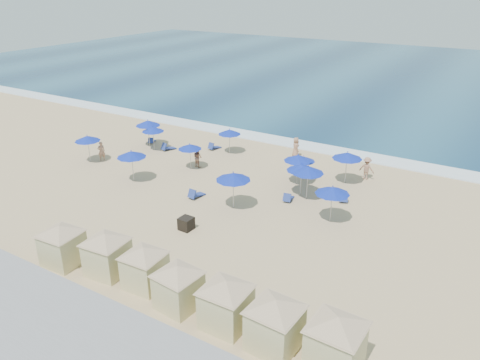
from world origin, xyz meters
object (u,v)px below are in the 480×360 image
object	(u,v)px
umbrella_5	(190,147)
cabana_0	(61,240)
cabana_6	(336,335)
beachgoer_0	(101,151)
umbrella_0	(153,129)
umbrella_10	(302,167)
umbrella_6	(233,176)
umbrella_11	(333,190)
umbrella_4	(229,132)
umbrella_7	(303,159)
beachgoer_1	(198,157)
cabana_1	(106,248)
beachgoer_2	(367,168)
cabana_4	(226,297)
umbrella_3	(131,154)
umbrella_9	(347,156)
beachgoer_3	(296,147)
cabana_3	(178,281)
umbrella_8	(308,170)
umbrella_12	(298,158)
umbrella_2	(148,123)
cabana_2	(144,262)
umbrella_1	(87,138)
trash_bin	(186,224)
cabana_5	(275,317)

from	to	relation	value
umbrella_5	cabana_0	bearing A→B (deg)	-80.53
cabana_6	beachgoer_0	bearing A→B (deg)	155.25
umbrella_0	umbrella_10	world-z (taller)	umbrella_10
umbrella_5	umbrella_6	distance (m)	8.23
umbrella_5	umbrella_11	distance (m)	13.73
umbrella_4	umbrella_7	distance (m)	8.63
umbrella_10	beachgoer_1	size ratio (longest dim) A/B	1.49
cabana_1	beachgoer_2	distance (m)	21.49
cabana_4	umbrella_3	world-z (taller)	cabana_4
beachgoer_0	umbrella_3	bearing A→B (deg)	100.90
umbrella_9	beachgoer_3	size ratio (longest dim) A/B	1.45
cabana_3	beachgoer_3	world-z (taller)	cabana_3
umbrella_8	beachgoer_3	xyz separation A→B (m)	(-4.38, 7.44, -1.35)
umbrella_6	umbrella_8	size ratio (longest dim) A/B	1.05
umbrella_7	umbrella_9	xyz separation A→B (m)	(3.06, 1.26, 0.47)
umbrella_12	umbrella_6	bearing A→B (deg)	-108.41
umbrella_2	umbrella_9	distance (m)	18.99
cabana_0	cabana_2	distance (m)	5.40
umbrella_4	umbrella_10	size ratio (longest dim) A/B	0.93
umbrella_5	umbrella_1	bearing A→B (deg)	-158.61
umbrella_4	umbrella_9	size ratio (longest dim) A/B	0.89
trash_bin	umbrella_10	bearing A→B (deg)	66.69
cabana_4	umbrella_5	bearing A→B (deg)	131.64
trash_bin	umbrella_2	size ratio (longest dim) A/B	0.31
cabana_0	cabana_5	world-z (taller)	cabana_5
umbrella_2	umbrella_4	xyz separation A→B (m)	(7.57, 2.35, -0.26)
umbrella_2	beachgoer_1	world-z (taller)	umbrella_2
umbrella_0	umbrella_1	xyz separation A→B (m)	(-2.76, -5.25, 0.12)
cabana_3	cabana_6	xyz separation A→B (m)	(7.83, 0.28, 0.13)
umbrella_1	beachgoer_0	distance (m)	1.65
umbrella_3	umbrella_2	bearing A→B (deg)	122.90
umbrella_3	umbrella_8	distance (m)	13.63
cabana_6	umbrella_2	bearing A→B (deg)	145.72
umbrella_12	beachgoer_0	xyz separation A→B (m)	(-16.83, -4.22, -1.30)
cabana_5	umbrella_5	bearing A→B (deg)	136.55
umbrella_7	umbrella_10	size ratio (longest dim) A/B	0.83
umbrella_6	umbrella_9	world-z (taller)	umbrella_6
umbrella_2	beachgoer_2	bearing A→B (deg)	8.19
cabana_2	cabana_3	size ratio (longest dim) A/B	1.00
umbrella_5	umbrella_8	xyz separation A→B (m)	(10.72, -0.32, 0.31)
cabana_2	cabana_3	distance (m)	2.55
umbrella_1	umbrella_7	bearing A→B (deg)	18.62
umbrella_11	umbrella_9	bearing A→B (deg)	101.43
cabana_4	umbrella_3	bearing A→B (deg)	146.26
umbrella_9	cabana_4	bearing A→B (deg)	-87.18
umbrella_10	beachgoer_0	bearing A→B (deg)	-172.07
umbrella_0	umbrella_8	xyz separation A→B (m)	(16.41, -2.27, 0.24)
umbrella_3	beachgoer_2	xyz separation A→B (m)	(15.57, 9.90, -1.33)
cabana_2	umbrella_4	bearing A→B (deg)	110.23
trash_bin	beachgoer_0	bearing A→B (deg)	158.73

